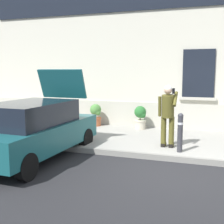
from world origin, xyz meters
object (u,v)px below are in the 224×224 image
at_px(planter_olive, 55,112).
at_px(hatchback_car_teal, 34,129).
at_px(planter_terracotta, 96,114).
at_px(bollard_near_person, 180,131).
at_px(person_on_phone, 168,112).
at_px(bollard_far_left, 54,123).
at_px(planter_cream, 140,117).

bearing_deg(planter_olive, hatchback_car_teal, -67.11).
relative_size(planter_olive, planter_terracotta, 1.00).
bearing_deg(bollard_near_person, person_on_phone, 135.76).
height_order(person_on_phone, planter_olive, person_on_phone).
bearing_deg(bollard_near_person, bollard_far_left, 180.00).
xyz_separation_m(planter_olive, planter_cream, (3.61, -0.11, 0.00)).
bearing_deg(planter_cream, bollard_near_person, -57.57).
bearing_deg(bollard_far_left, bollard_near_person, 0.00).
height_order(hatchback_car_teal, bollard_near_person, hatchback_car_teal).
xyz_separation_m(person_on_phone, planter_olive, (-4.95, 2.46, -0.55)).
bearing_deg(planter_olive, bollard_far_left, -60.92).
height_order(hatchback_car_teal, person_on_phone, hatchback_car_teal).
relative_size(bollard_near_person, bollard_far_left, 1.00).
bearing_deg(planter_olive, planter_terracotta, -1.03).
height_order(bollard_near_person, planter_cream, bollard_near_person).
xyz_separation_m(planter_olive, planter_terracotta, (1.81, -0.03, 0.00)).
bearing_deg(planter_olive, person_on_phone, -26.37).
bearing_deg(person_on_phone, hatchback_car_teal, -136.11).
bearing_deg(bollard_near_person, hatchback_car_teal, -159.33).
xyz_separation_m(hatchback_car_teal, planter_terracotta, (0.04, 4.16, -0.19)).
distance_m(planter_olive, planter_terracotta, 1.81).
height_order(hatchback_car_teal, planter_olive, hatchback_car_teal).
relative_size(bollard_far_left, planter_olive, 1.22).
height_order(hatchback_car_teal, bollard_far_left, hatchback_car_teal).
distance_m(bollard_near_person, bollard_far_left, 3.77).
height_order(bollard_far_left, person_on_phone, person_on_phone).
bearing_deg(hatchback_car_teal, planter_terracotta, 89.47).
relative_size(bollard_far_left, person_on_phone, 0.60).
relative_size(person_on_phone, planter_cream, 2.03).
bearing_deg(person_on_phone, bollard_far_left, -158.19).
bearing_deg(bollard_far_left, planter_cream, 53.27).
xyz_separation_m(person_on_phone, planter_terracotta, (-3.15, 2.42, -0.55)).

